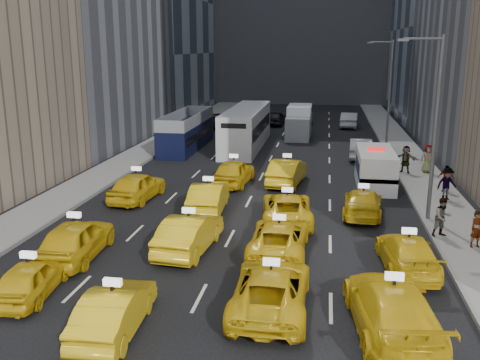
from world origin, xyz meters
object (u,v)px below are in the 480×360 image
object	(u,v)px
nypd_van	(375,169)
box_truck	(299,122)
city_bus	(246,128)
pedestrian_0	(477,229)
double_decker	(187,131)

from	to	relation	value
nypd_van	box_truck	xyz separation A→B (m)	(-5.64, 17.79, 0.35)
city_bus	pedestrian_0	world-z (taller)	city_bus
nypd_van	double_decker	distance (m)	18.01
box_truck	nypd_van	bearing A→B (deg)	-78.86
double_decker	city_bus	bearing A→B (deg)	20.84
double_decker	pedestrian_0	size ratio (longest dim) A/B	6.59
nypd_van	pedestrian_0	xyz separation A→B (m)	(3.35, -10.45, -0.14)
nypd_van	double_decker	bearing A→B (deg)	151.33
double_decker	box_truck	bearing A→B (deg)	43.50
box_truck	pedestrian_0	xyz separation A→B (m)	(8.99, -28.24, -0.50)
nypd_van	double_decker	world-z (taller)	double_decker
nypd_van	box_truck	bearing A→B (deg)	114.15
double_decker	box_truck	world-z (taller)	double_decker
city_bus	box_truck	world-z (taller)	city_bus
city_bus	nypd_van	bearing A→B (deg)	-48.83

